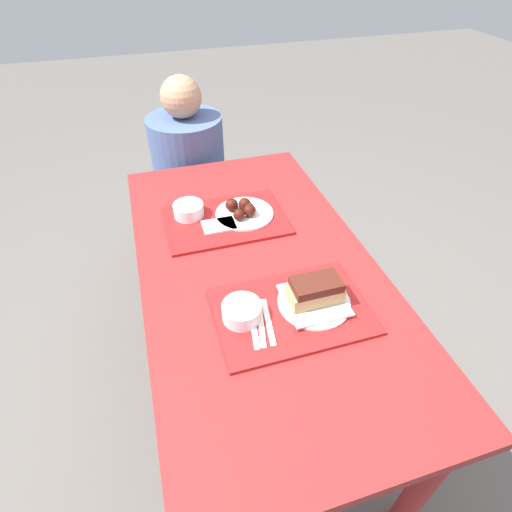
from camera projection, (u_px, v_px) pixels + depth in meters
ground_plane at (257, 387)px, 1.86m from camera, size 12.00×12.00×0.00m
picnic_table at (257, 287)px, 1.42m from camera, size 0.78×1.48×0.78m
picnic_bench_far at (209, 208)px, 2.30m from camera, size 0.74×0.28×0.46m
tray_near at (291, 311)px, 1.18m from camera, size 0.45×0.31×0.01m
tray_far at (226, 220)px, 1.52m from camera, size 0.45×0.31×0.01m
bowl_coleslaw_near at (242, 311)px, 1.14m from camera, size 0.11×0.11×0.05m
brisket_sandwich_plate at (315, 295)px, 1.17m from camera, size 0.22×0.22×0.09m
plastic_fork_near at (261, 323)px, 1.13m from camera, size 0.05×0.17×0.00m
plastic_knife_near at (268, 322)px, 1.14m from camera, size 0.04×0.17×0.00m
plastic_spoon_near at (253, 325)px, 1.13m from camera, size 0.04×0.17×0.00m
bowl_coleslaw_far at (189, 209)px, 1.52m from camera, size 0.11×0.11×0.05m
wings_plate_far at (243, 210)px, 1.53m from camera, size 0.22×0.22×0.06m
napkin_far at (219, 225)px, 1.48m from camera, size 0.12×0.08×0.01m
person_seated_across at (188, 155)px, 2.06m from camera, size 0.37×0.37×0.66m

